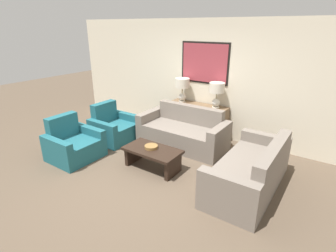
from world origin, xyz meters
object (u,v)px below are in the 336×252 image
Objects in this scene: couch_by_side at (251,172)px; armchair_near_camera at (73,145)px; coffee_table at (152,154)px; decorative_bowl at (151,147)px; couch_by_back_wall at (183,133)px; table_lamp_left at (182,86)px; armchair_near_back_wall at (114,128)px; console_table at (197,120)px; table_lamp_right at (217,91)px.

armchair_near_camera is at bearing -163.89° from couch_by_side.
decorative_bowl is at bearing 159.01° from coffee_table.
couch_by_back_wall is at bearing 91.51° from decorative_bowl.
coffee_table is at bearing -74.51° from table_lamp_left.
armchair_near_back_wall is (-3.25, 0.17, -0.02)m from couch_by_side.
coffee_table is at bearing -20.99° from decorative_bowl.
table_lamp_left reaches higher than decorative_bowl.
armchair_near_camera is (-1.49, -1.74, -0.02)m from couch_by_back_wall.
table_lamp_right reaches higher than console_table.
couch_by_side reaches higher than console_table.
couch_by_back_wall is at bearing -90.00° from console_table.
table_lamp_right is (0.88, 0.00, 0.00)m from table_lamp_left.
couch_by_back_wall is 2.09× the size of armchair_near_back_wall.
decorative_bowl reaches higher than coffee_table.
armchair_near_back_wall is at bearing -139.31° from console_table.
couch_by_back_wall is at bearing 93.30° from coffee_table.
console_table is 0.89m from table_lamp_right.
armchair_near_back_wall is (-1.56, 0.55, -0.01)m from coffee_table.
armchair_near_back_wall is at bearing -157.03° from couch_by_back_wall.
table_lamp_left is 0.61× the size of armchair_near_back_wall.
coffee_table is 1.14× the size of armchair_near_camera.
table_lamp_left is 2.09m from coffee_table.
couch_by_side reaches higher than armchair_near_camera.
coffee_table is (0.07, -1.83, -0.10)m from console_table.
couch_by_back_wall is at bearing -55.88° from table_lamp_left.
couch_by_back_wall is 7.91× the size of decorative_bowl.
couch_by_side reaches higher than decorative_bowl.
table_lamp_left reaches higher than armchair_near_camera.
decorative_bowl is at bearing -102.67° from table_lamp_right.
table_lamp_left is 2.75m from armchair_near_camera.
couch_by_back_wall is (-0.44, -0.65, -0.86)m from table_lamp_right.
couch_by_back_wall is 1.18m from decorative_bowl.
couch_by_back_wall is 2.29m from armchair_near_camera.
couch_by_back_wall reaches higher than decorative_bowl.
couch_by_back_wall is (0.44, -0.65, -0.86)m from table_lamp_left.
couch_by_back_wall reaches higher than armchair_near_camera.
armchair_near_back_wall is at bearing -129.32° from table_lamp_left.
armchair_near_back_wall is (-1.49, -0.63, -0.02)m from couch_by_back_wall.
couch_by_side is 3.25m from armchair_near_back_wall.
table_lamp_right is 0.29× the size of couch_by_side.
decorative_bowl is at bearing 20.48° from armchair_near_camera.
coffee_table is (0.51, -1.83, -0.87)m from table_lamp_left.
armchair_near_camera reaches higher than console_table.
coffee_table is at bearing 19.56° from armchair_near_camera.
table_lamp_left is at bearing 104.51° from decorative_bowl.
armchair_near_back_wall reaches higher than coffee_table.
couch_by_side reaches higher than coffee_table.
table_lamp_right reaches higher than couch_by_side.
couch_by_back_wall reaches higher than armchair_near_back_wall.
armchair_near_camera is at bearing -159.52° from decorative_bowl.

